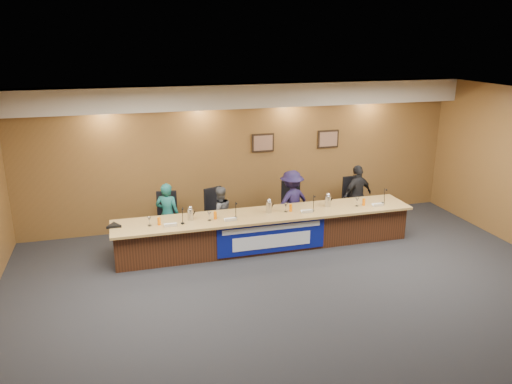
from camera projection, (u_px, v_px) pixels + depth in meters
floor at (308, 304)px, 8.10m from camera, size 10.00×10.00×0.00m
ceiling at (315, 106)px, 7.14m from camera, size 10.00×8.00×0.04m
wall_back at (246, 154)px, 11.30m from camera, size 10.00×0.04×3.20m
soffit at (248, 95)px, 10.66m from camera, size 10.00×0.50×0.50m
dais_body at (266, 231)px, 10.20m from camera, size 6.00×0.80×0.70m
dais_top at (267, 215)px, 10.04m from camera, size 6.10×0.95×0.05m
banner at (272, 237)px, 9.81m from camera, size 2.20×0.02×0.65m
banner_text_upper at (272, 228)px, 9.74m from camera, size 2.00×0.01×0.10m
banner_text_lower at (272, 241)px, 9.82m from camera, size 1.60×0.01×0.28m
wall_photo_left at (263, 143)px, 11.30m from camera, size 0.52×0.04×0.42m
wall_photo_right at (328, 139)px, 11.71m from camera, size 0.52×0.04×0.42m
panelist_a at (168, 215)px, 10.21m from camera, size 0.58×0.49×1.34m
panelist_b at (220, 213)px, 10.51m from camera, size 0.64×0.54×1.18m
panelist_c at (292, 202)px, 10.90m from camera, size 1.02×0.78×1.40m
panelist_d at (357, 195)px, 11.31m from camera, size 0.89×0.59×1.41m
office_chair_a at (168, 222)px, 10.36m from camera, size 0.54×0.54×0.08m
office_chair_b at (219, 217)px, 10.64m from camera, size 0.62×0.62×0.08m
office_chair_c at (290, 210)px, 11.06m from camera, size 0.63×0.63×0.08m
office_chair_d at (355, 204)px, 11.47m from camera, size 0.49×0.49×0.08m
nameplate_a at (171, 225)px, 9.31m from camera, size 0.24×0.08×0.10m
microphone_a at (183, 223)px, 9.49m from camera, size 0.07×0.07×0.02m
juice_glass_a at (159, 221)px, 9.40m from camera, size 0.06×0.06×0.15m
water_glass_a at (149, 221)px, 9.36m from camera, size 0.08×0.08×0.18m
nameplate_b at (231, 219)px, 9.58m from camera, size 0.24×0.08×0.10m
microphone_b at (235, 218)px, 9.78m from camera, size 0.07×0.07×0.02m
juice_glass_b at (215, 215)px, 9.71m from camera, size 0.06×0.06×0.15m
water_glass_b at (209, 216)px, 9.62m from camera, size 0.08×0.08×0.18m
nameplate_c at (308, 211)px, 10.04m from camera, size 0.24×0.08×0.10m
microphone_c at (312, 210)px, 10.19m from camera, size 0.07×0.07×0.02m
juice_glass_c at (291, 208)px, 10.14m from camera, size 0.06×0.06×0.15m
water_glass_c at (286, 208)px, 10.10m from camera, size 0.08×0.08×0.18m
nameplate_d at (379, 205)px, 10.42m from camera, size 0.24×0.08×0.10m
microphone_d at (383, 203)px, 10.64m from camera, size 0.07×0.07×0.02m
juice_glass_d at (364, 202)px, 10.49m from camera, size 0.06×0.06×0.15m
water_glass_d at (357, 202)px, 10.44m from camera, size 0.08×0.08×0.18m
carafe_left at (190, 215)px, 9.64m from camera, size 0.11×0.11×0.23m
carafe_mid at (269, 207)px, 10.06m from camera, size 0.12×0.12×0.23m
carafe_right at (328, 201)px, 10.42m from camera, size 0.12×0.12×0.23m
speakerphone at (114, 226)px, 9.32m from camera, size 0.32×0.32×0.05m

